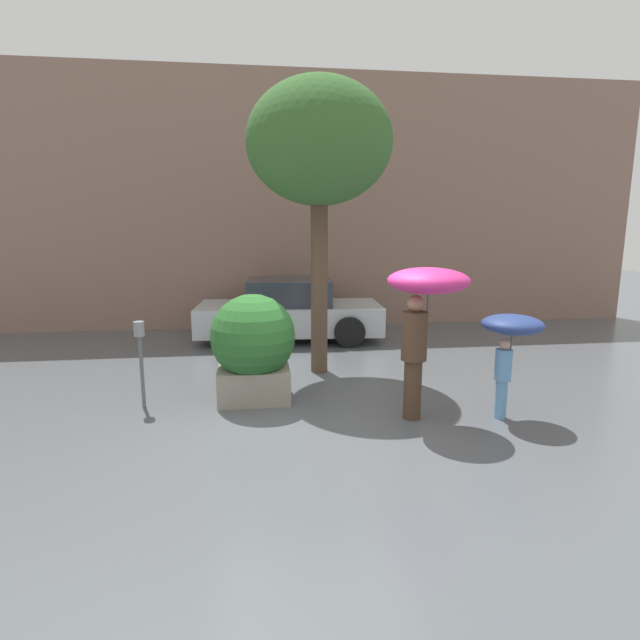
% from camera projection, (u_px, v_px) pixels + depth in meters
% --- Properties ---
extents(ground_plane, '(40.00, 40.00, 0.00)m').
position_uv_depth(ground_plane, '(313.00, 428.00, 6.17)').
color(ground_plane, '#51565B').
extents(building_facade, '(18.00, 0.30, 6.00)m').
position_uv_depth(building_facade, '(282.00, 203.00, 11.94)').
color(building_facade, '#8C6B5B').
rests_on(building_facade, ground).
extents(planter_box, '(1.19, 1.19, 1.53)m').
position_uv_depth(planter_box, '(253.00, 345.00, 7.02)').
color(planter_box, gray).
rests_on(planter_box, ground).
extents(person_adult, '(1.01, 1.01, 1.96)m').
position_uv_depth(person_adult, '(425.00, 300.00, 6.18)').
color(person_adult, '#473323').
rests_on(person_adult, ground).
extents(person_child, '(0.76, 0.76, 1.35)m').
position_uv_depth(person_child, '(511.00, 334.00, 6.31)').
color(person_child, '#669ED1').
rests_on(person_child, ground).
extents(parked_car_near, '(4.03, 2.06, 1.33)m').
position_uv_depth(parked_car_near, '(289.00, 312.00, 10.90)').
color(parked_car_near, '#B7BCC1').
rests_on(parked_car_near, ground).
extents(street_tree, '(2.32, 2.32, 4.74)m').
position_uv_depth(street_tree, '(319.00, 145.00, 7.87)').
color(street_tree, brown).
rests_on(street_tree, ground).
extents(parking_meter, '(0.14, 0.14, 1.20)m').
position_uv_depth(parking_meter, '(140.00, 346.00, 6.70)').
color(parking_meter, '#595B60').
rests_on(parking_meter, ground).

